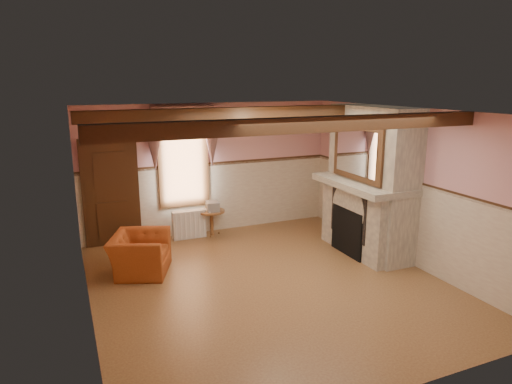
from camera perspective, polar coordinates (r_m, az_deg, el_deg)
name	(u,v)px	position (r m, az deg, el deg)	size (l,w,h in m)	color
floor	(268,283)	(7.66, 1.54, -11.34)	(5.50, 6.00, 0.01)	brown
ceiling	(269,111)	(6.95, 1.69, 10.06)	(5.50, 6.00, 0.01)	silver
wall_back	(210,169)	(9.91, -5.71, 2.93)	(5.50, 0.02, 2.80)	#D69499
wall_front	(396,273)	(4.77, 17.15, -9.63)	(5.50, 0.02, 2.80)	#D69499
wall_left	(83,222)	(6.56, -20.80, -3.53)	(0.02, 6.00, 2.80)	#D69499
wall_right	(407,186)	(8.67, 18.33, 0.74)	(0.02, 6.00, 2.80)	#D69499
wainscot	(269,240)	(7.37, 1.58, -6.05)	(5.50, 6.00, 1.50)	beige
chair_rail	(269,195)	(7.15, 1.62, -0.39)	(5.50, 6.00, 0.08)	black
firebox	(350,231)	(8.92, 11.69, -4.83)	(0.20, 0.95, 0.90)	black
armchair	(140,254)	(8.19, -14.30, -7.48)	(1.05, 0.91, 0.68)	#994219
side_table	(212,223)	(9.88, -5.56, -3.84)	(0.57, 0.57, 0.55)	brown
book_stack	(213,206)	(9.75, -5.43, -1.78)	(0.26, 0.32, 0.20)	#B7AD8C
radiator	(189,224)	(9.74, -8.37, -4.02)	(0.70, 0.18, 0.60)	silver
bowl	(362,178)	(8.85, 13.07, 1.75)	(0.35, 0.35, 0.09)	brown
mantel_clock	(346,170)	(9.26, 11.16, 2.73)	(0.14, 0.24, 0.20)	black
oil_lamp	(357,171)	(8.95, 12.55, 2.54)	(0.11, 0.11, 0.28)	gold
candle_red	(391,185)	(8.20, 16.51, 0.87)	(0.06, 0.06, 0.16)	#B3162D
jar_yellow	(380,183)	(8.43, 15.23, 1.15)	(0.06, 0.06, 0.12)	yellow
fireplace	(371,181)	(8.92, 14.23, 1.36)	(0.85, 2.00, 2.80)	gray
mantel	(363,184)	(8.82, 13.29, 1.02)	(1.05, 2.05, 0.12)	gray
overmantel_mirror	(357,152)	(8.60, 12.51, 4.88)	(0.06, 1.44, 1.04)	silver
door	(111,194)	(9.52, -17.67, -0.26)	(1.10, 0.10, 2.10)	black
window	(183,159)	(9.68, -9.08, 4.07)	(1.06, 0.08, 2.02)	white
window_drapes	(183,131)	(9.51, -9.08, 7.55)	(1.30, 0.14, 1.40)	gray
ceiling_beam_front	(309,125)	(5.90, 6.66, 8.35)	(5.50, 0.18, 0.20)	black
ceiling_beam_back	(240,113)	(8.06, -1.97, 9.85)	(5.50, 0.18, 0.20)	black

